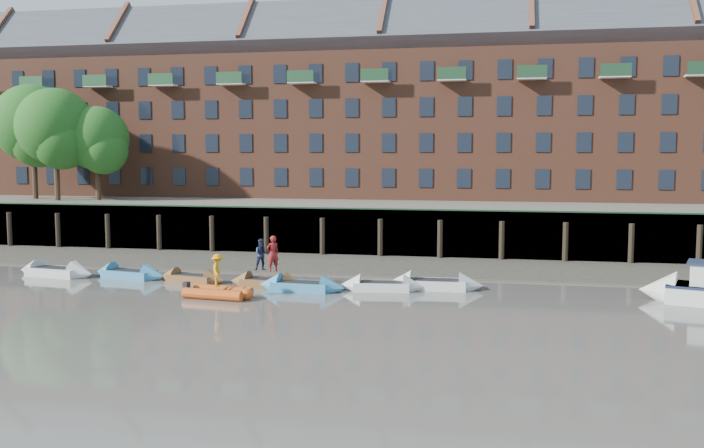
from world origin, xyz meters
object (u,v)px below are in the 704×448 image
(motor_launch, at_px, (700,290))
(person_rower_b, at_px, (262,255))
(rowboat_1, at_px, (129,274))
(person_rib_crew, at_px, (218,270))
(rowboat_6, at_px, (435,284))
(person_rower_a, at_px, (273,254))
(rib_tender, at_px, (220,293))
(rowboat_3, at_px, (267,283))
(rowboat_4, at_px, (301,286))
(rowboat_0, at_px, (56,272))
(rowboat_5, at_px, (382,286))
(rowboat_2, at_px, (192,278))

(motor_launch, height_order, person_rower_b, person_rower_b)
(rowboat_1, bearing_deg, person_rib_crew, -21.83)
(rowboat_6, height_order, person_rower_a, person_rower_a)
(motor_launch, bearing_deg, rowboat_6, 10.71)
(rowboat_6, bearing_deg, rowboat_1, 178.59)
(rib_tender, xyz_separation_m, person_rower_b, (0.97, 3.55, 1.41))
(rowboat_3, xyz_separation_m, person_rower_b, (-0.34, 0.22, 1.45))
(rowboat_4, bearing_deg, rowboat_0, 177.99)
(rib_tender, xyz_separation_m, person_rib_crew, (-0.14, 0.04, 1.10))
(rowboat_4, xyz_separation_m, rowboat_6, (6.66, 1.80, 0.02))
(rowboat_0, relative_size, rowboat_1, 1.09)
(rowboat_5, bearing_deg, rowboat_4, -172.91)
(rowboat_0, xyz_separation_m, rowboat_3, (12.89, -0.79, -0.04))
(rowboat_3, bearing_deg, rowboat_4, -14.91)
(rowboat_6, distance_m, motor_launch, 12.58)
(rowboat_0, xyz_separation_m, rowboat_2, (8.44, -0.27, -0.05))
(rowboat_6, relative_size, person_rower_a, 2.64)
(rowboat_1, xyz_separation_m, person_rib_crew, (6.97, -4.28, 1.12))
(rowboat_0, height_order, rowboat_3, rowboat_0)
(rowboat_1, distance_m, rowboat_6, 17.16)
(rib_tender, height_order, person_rower_b, person_rower_b)
(rowboat_1, relative_size, person_rib_crew, 2.97)
(rowboat_4, xyz_separation_m, rib_tender, (-3.39, -2.56, 0.02))
(rowboat_1, bearing_deg, rowboat_3, 2.98)
(rowboat_6, xyz_separation_m, person_rib_crew, (-10.19, -4.32, 1.10))
(person_rower_a, bearing_deg, rowboat_5, 138.52)
(rowboat_4, height_order, rib_tender, rowboat_4)
(rowboat_6, distance_m, rib_tender, 10.95)
(rowboat_4, bearing_deg, rowboat_6, 19.03)
(rowboat_5, distance_m, motor_launch, 15.16)
(person_rower_b, bearing_deg, rib_tender, -130.94)
(rowboat_3, xyz_separation_m, rib_tender, (-1.30, -3.32, 0.04))
(motor_launch, bearing_deg, person_rower_a, 15.70)
(rowboat_3, bearing_deg, rowboat_6, 11.96)
(rowboat_0, relative_size, person_rower_b, 3.04)
(person_rib_crew, bearing_deg, motor_launch, -99.02)
(rowboat_5, relative_size, rowboat_6, 0.90)
(rowboat_4, bearing_deg, rowboat_5, 16.41)
(rowboat_4, height_order, rowboat_6, rowboat_6)
(motor_launch, relative_size, person_rower_b, 3.84)
(rowboat_5, bearing_deg, rowboat_0, 172.60)
(rowboat_3, xyz_separation_m, motor_launch, (21.26, -0.18, 0.44))
(motor_launch, xyz_separation_m, person_rower_b, (-21.60, 0.40, 1.02))
(rowboat_1, distance_m, rowboat_2, 4.00)
(rowboat_0, xyz_separation_m, person_rower_a, (13.21, -0.77, 1.51))
(rowboat_2, relative_size, rowboat_6, 0.84)
(rowboat_0, xyz_separation_m, rowboat_4, (14.97, -1.55, -0.02))
(rowboat_1, xyz_separation_m, person_rower_a, (8.74, -0.97, 1.53))
(rowboat_0, bearing_deg, rowboat_1, 10.70)
(rowboat_0, bearing_deg, person_rower_b, 5.55)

